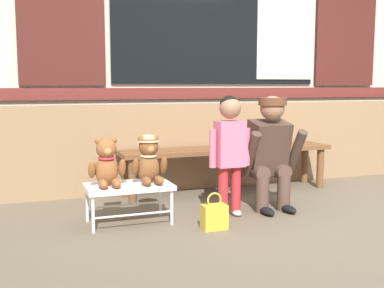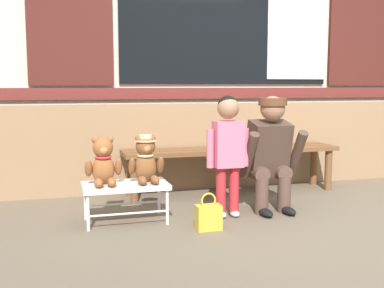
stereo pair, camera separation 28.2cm
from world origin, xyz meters
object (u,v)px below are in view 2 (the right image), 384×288
Objects in this scene: teddy_bear_plain at (103,163)px; adult_crouching at (270,153)px; handbag_on_ground at (208,217)px; teddy_bear_with_hat at (146,160)px; wooden_bench_long at (232,155)px; small_display_bench at (125,188)px; child_standing at (228,143)px.

adult_crouching reaches higher than teddy_bear_plain.
handbag_on_ground is at bearing -150.33° from adult_crouching.
adult_crouching is (1.04, 0.01, 0.01)m from teddy_bear_with_hat.
small_display_bench is (-1.13, -0.72, -0.11)m from wooden_bench_long.
child_standing is at bearing -168.33° from adult_crouching.
wooden_bench_long is 7.72× the size of handbag_on_ground.
child_standing reaches higher than small_display_bench.
small_display_bench is 0.25m from teddy_bear_plain.
handbag_on_ground is at bearing -42.91° from teddy_bear_with_hat.
handbag_on_ground is at bearing -118.53° from wooden_bench_long.
adult_crouching is at bearing 11.67° from child_standing.
teddy_bear_with_hat is at bearing 0.13° from teddy_bear_plain.
teddy_bear_with_hat is at bearing 173.83° from child_standing.
teddy_bear_with_hat reaches higher than handbag_on_ground.
teddy_bear_plain is at bearing 179.49° from small_display_bench.
teddy_bear_with_hat is (0.16, 0.00, 0.21)m from small_display_bench.
adult_crouching is at bearing 0.81° from small_display_bench.
teddy_bear_with_hat is 1.34× the size of handbag_on_ground.
teddy_bear_plain reaches higher than wooden_bench_long.
child_standing is at bearing -4.07° from teddy_bear_plain.
teddy_bear_plain is at bearing -151.03° from wooden_bench_long.
small_display_bench is at bearing -179.23° from teddy_bear_with_hat.
adult_crouching is (0.41, 0.08, -0.11)m from child_standing.
small_display_bench is 0.67× the size of child_standing.
teddy_bear_with_hat is (-0.97, -0.71, 0.10)m from wooden_bench_long.
teddy_bear_plain is 1.00× the size of teddy_bear_with_hat.
adult_crouching is at bearing 0.82° from teddy_bear_with_hat.
child_standing reaches higher than handbag_on_ground.
teddy_bear_plain is 0.38× the size of adult_crouching.
wooden_bench_long is at bearing 32.35° from small_display_bench.
small_display_bench is 1.76× the size of teddy_bear_plain.
teddy_bear_with_hat is 0.38× the size of adult_crouching.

